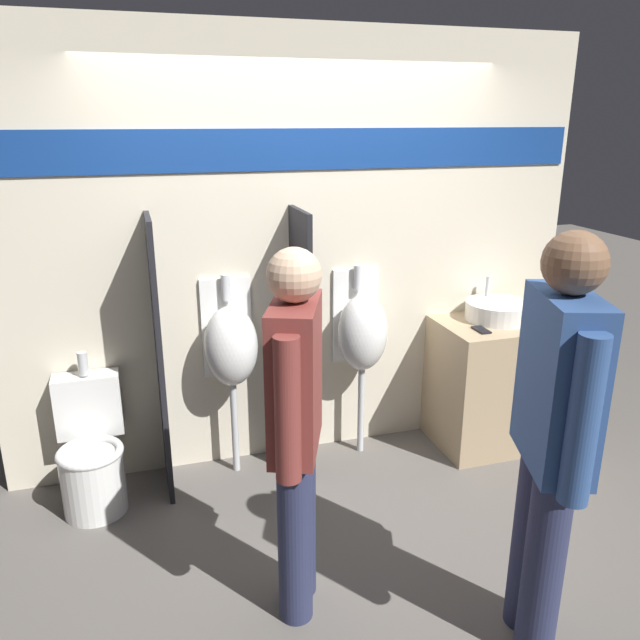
# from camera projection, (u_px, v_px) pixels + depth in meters

# --- Properties ---
(ground_plane) EXTENTS (16.00, 16.00, 0.00)m
(ground_plane) POSITION_uv_depth(u_px,v_px,m) (328.00, 491.00, 3.81)
(ground_plane) COLOR #5B5651
(display_wall) EXTENTS (3.74, 0.07, 2.70)m
(display_wall) POSITION_uv_depth(u_px,v_px,m) (300.00, 253.00, 3.93)
(display_wall) COLOR beige
(display_wall) RESTS_ON ground_plane
(sink_counter) EXTENTS (0.93, 0.58, 0.88)m
(sink_counter) POSITION_uv_depth(u_px,v_px,m) (503.00, 382.00, 4.30)
(sink_counter) COLOR tan
(sink_counter) RESTS_ON ground_plane
(sink_basin) EXTENTS (0.44, 0.44, 0.26)m
(sink_basin) POSITION_uv_depth(u_px,v_px,m) (498.00, 311.00, 4.18)
(sink_basin) COLOR white
(sink_basin) RESTS_ON sink_counter
(cell_phone) EXTENTS (0.07, 0.14, 0.01)m
(cell_phone) POSITION_uv_depth(u_px,v_px,m) (481.00, 330.00, 3.98)
(cell_phone) COLOR black
(cell_phone) RESTS_ON sink_counter
(divider_near_counter) EXTENTS (0.03, 0.43, 1.67)m
(divider_near_counter) POSITION_uv_depth(u_px,v_px,m) (160.00, 360.00, 3.62)
(divider_near_counter) COLOR black
(divider_near_counter) RESTS_ON ground_plane
(divider_mid) EXTENTS (0.03, 0.43, 1.67)m
(divider_mid) POSITION_uv_depth(u_px,v_px,m) (301.00, 345.00, 3.85)
(divider_mid) COLOR black
(divider_mid) RESTS_ON ground_plane
(urinal_near_counter) EXTENTS (0.33, 0.31, 1.28)m
(urinal_near_counter) POSITION_uv_depth(u_px,v_px,m) (231.00, 346.00, 3.79)
(urinal_near_counter) COLOR silver
(urinal_near_counter) RESTS_ON ground_plane
(urinal_far) EXTENTS (0.33, 0.31, 1.28)m
(urinal_far) POSITION_uv_depth(u_px,v_px,m) (362.00, 332.00, 4.03)
(urinal_far) COLOR silver
(urinal_far) RESTS_ON ground_plane
(toilet) EXTENTS (0.38, 0.53, 0.89)m
(toilet) POSITION_uv_depth(u_px,v_px,m) (92.00, 455.00, 3.60)
(toilet) COLOR white
(toilet) RESTS_ON ground_plane
(person_in_vest) EXTENTS (0.34, 0.60, 1.80)m
(person_in_vest) POSITION_uv_depth(u_px,v_px,m) (552.00, 434.00, 2.44)
(person_in_vest) COLOR #282D4C
(person_in_vest) RESTS_ON ground_plane
(person_with_lanyard) EXTENTS (0.33, 0.56, 1.70)m
(person_with_lanyard) POSITION_uv_depth(u_px,v_px,m) (296.00, 423.00, 2.66)
(person_with_lanyard) COLOR #282D4C
(person_with_lanyard) RESTS_ON ground_plane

